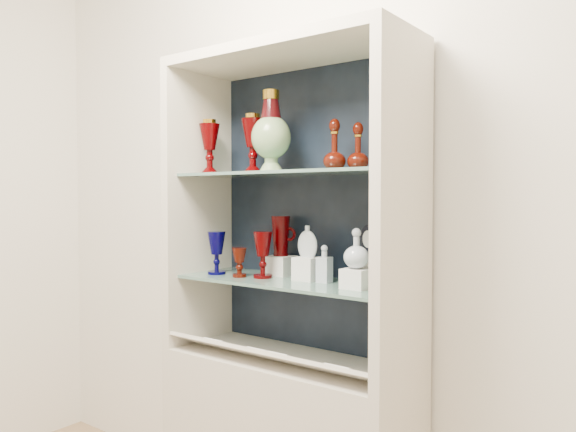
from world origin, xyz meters
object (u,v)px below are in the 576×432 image
Objects in this scene: lidded_bowl at (393,155)px; clear_square_bottle at (324,264)px; ruby_decanter_b at (358,145)px; flat_flask at (307,241)px; cameo_medallion at (370,241)px; ruby_pitcher at (281,236)px; clear_round_decanter at (356,249)px; pedestal_lamp_right at (253,144)px; ruby_goblet_small at (239,262)px; cobalt_goblet at (217,253)px; ruby_goblet_tall at (263,255)px; ruby_decanter_a at (335,142)px; enamel_urn at (271,132)px; pedestal_lamp_left at (210,147)px.

clear_square_bottle is (-0.30, 0.03, -0.39)m from lidded_bowl.
ruby_decanter_b is 0.42m from flat_flask.
cameo_medallion reaches higher than flat_flask.
clear_round_decanter is (0.42, -0.11, -0.02)m from ruby_pitcher.
ruby_goblet_small is at bearing -86.89° from pedestal_lamp_right.
clear_round_decanter is at bearing 2.62° from cobalt_goblet.
pedestal_lamp_right is at bearing 151.60° from ruby_goblet_tall.
clear_round_decanter is (0.13, -0.06, -0.39)m from ruby_decanter_a.
ruby_decanter_b is at bearing 9.36° from flat_flask.
cobalt_goblet is 0.49m from clear_square_bottle.
ruby_pitcher is (-0.02, 0.09, -0.42)m from enamel_urn.
pedestal_lamp_left is 0.49m from ruby_pitcher.
cameo_medallion is at bearing 11.61° from cobalt_goblet.
ruby_decanter_a is at bearing 10.23° from ruby_goblet_tall.
ruby_goblet_small is (0.00, -0.09, -0.48)m from pedestal_lamp_right.
clear_square_bottle is 1.13× the size of cameo_medallion.
pedestal_lamp_left is 1.69× the size of clear_round_decanter.
ruby_decanter_a is at bearing 0.41° from pedestal_lamp_right.
ruby_goblet_small is at bearing -139.85° from cameo_medallion.
enamel_urn is 2.28× the size of clear_square_bottle.
enamel_urn reaches higher than cobalt_goblet.
pedestal_lamp_right is 0.66m from clear_round_decanter.
pedestal_lamp_left reaches higher than ruby_pitcher.
ruby_decanter_a is at bearing 13.40° from ruby_goblet_small.
pedestal_lamp_right is 1.13× the size of ruby_decanter_a.
enamel_urn reaches higher than lidded_bowl.
enamel_urn is 2.58× the size of cameo_medallion.
pedestal_lamp_left is at bearing -177.45° from ruby_goblet_tall.
enamel_urn is at bearing -179.91° from lidded_bowl.
lidded_bowl is 0.49m from clear_square_bottle.
ruby_decanter_b is 1.02× the size of ruby_goblet_tall.
pedestal_lamp_right reaches higher than cobalt_goblet.
cobalt_goblet is 1.08× the size of ruby_pitcher.
pedestal_lamp_left reaches higher than ruby_goblet_tall.
ruby_decanter_a is 0.27m from lidded_bowl.
clear_square_bottle reaches higher than ruby_goblet_small.
cameo_medallion reaches higher than cobalt_goblet.
clear_round_decanter is 1.09× the size of cameo_medallion.
clear_round_decanter is at bearing -24.00° from ruby_decanter_a.
pedestal_lamp_left reaches higher than ruby_decanter_b.
ruby_decanter_a is 0.42m from clear_round_decanter.
lidded_bowl is (0.17, -0.07, -0.05)m from ruby_decanter_b.
cobalt_goblet is at bearing -169.09° from ruby_decanter_b.
cobalt_goblet is 0.66m from clear_round_decanter.
flat_flask is (0.40, 0.09, 0.06)m from cobalt_goblet.
enamel_urn is at bearing 26.93° from ruby_goblet_tall.
ruby_pitcher is (0.01, 0.10, 0.07)m from ruby_goblet_tall.
ruby_decanter_b is 0.51m from ruby_pitcher.
ruby_goblet_tall is at bearing 23.32° from ruby_goblet_small.
lidded_bowl reaches higher than cameo_medallion.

